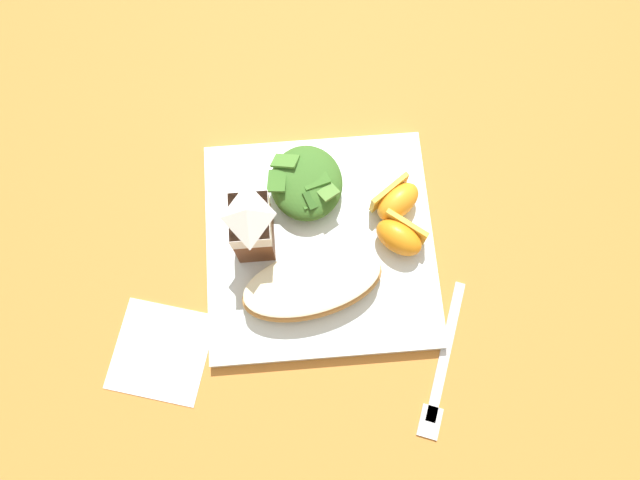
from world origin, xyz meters
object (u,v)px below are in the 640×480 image
object	(u,v)px
milk_carton	(252,225)
white_plate	(320,244)
orange_wedge_middle	(397,201)
cheesy_pizza_bread	(312,284)
orange_wedge_front	(400,236)
green_salad_pile	(306,183)
metal_fork	(441,371)
paper_napkin	(161,351)

from	to	relation	value
milk_carton	white_plate	bearing A→B (deg)	-97.00
orange_wedge_middle	cheesy_pizza_bread	bearing A→B (deg)	130.79
orange_wedge_front	orange_wedge_middle	distance (m)	0.05
white_plate	milk_carton	distance (m)	0.10
milk_carton	orange_wedge_middle	xyz separation A→B (m)	(0.03, -0.18, -0.04)
cheesy_pizza_bread	orange_wedge_middle	bearing A→B (deg)	-49.21
white_plate	cheesy_pizza_bread	xyz separation A→B (m)	(-0.06, 0.01, 0.03)
green_salad_pile	orange_wedge_front	size ratio (longest dim) A/B	1.44
white_plate	orange_wedge_front	bearing A→B (deg)	-93.57
white_plate	orange_wedge_middle	distance (m)	0.11
metal_fork	orange_wedge_middle	bearing A→B (deg)	9.16
white_plate	green_salad_pile	size ratio (longest dim) A/B	2.80
orange_wedge_front	orange_wedge_middle	bearing A→B (deg)	-2.46
white_plate	metal_fork	distance (m)	0.21
orange_wedge_front	paper_napkin	distance (m)	0.32
orange_wedge_middle	metal_fork	xyz separation A→B (m)	(-0.20, -0.03, -0.03)
orange_wedge_middle	metal_fork	distance (m)	0.21
milk_carton	orange_wedge_middle	world-z (taller)	milk_carton
cheesy_pizza_bread	milk_carton	size ratio (longest dim) A/B	1.66
milk_carton	orange_wedge_front	distance (m)	0.18
metal_fork	green_salad_pile	bearing A→B (deg)	30.94
white_plate	green_salad_pile	bearing A→B (deg)	9.04
white_plate	milk_carton	bearing A→B (deg)	83.00
orange_wedge_front	orange_wedge_middle	size ratio (longest dim) A/B	1.00
paper_napkin	white_plate	bearing A→B (deg)	-59.84
orange_wedge_front	paper_napkin	bearing A→B (deg)	110.44
green_salad_pile	milk_carton	distance (m)	0.10
white_plate	cheesy_pizza_bread	size ratio (longest dim) A/B	1.54
green_salad_pile	metal_fork	world-z (taller)	green_salad_pile
cheesy_pizza_bread	orange_wedge_front	size ratio (longest dim) A/B	2.62
orange_wedge_front	orange_wedge_middle	world-z (taller)	same
metal_fork	orange_wedge_front	bearing A→B (deg)	12.41
orange_wedge_front	paper_napkin	xyz separation A→B (m)	(-0.11, 0.30, -0.03)
paper_napkin	cheesy_pizza_bread	bearing A→B (deg)	-72.11
cheesy_pizza_bread	white_plate	bearing A→B (deg)	-13.51
white_plate	orange_wedge_front	world-z (taller)	orange_wedge_front
cheesy_pizza_bread	green_salad_pile	distance (m)	0.13
white_plate	paper_napkin	bearing A→B (deg)	120.16
cheesy_pizza_bread	green_salad_pile	bearing A→B (deg)	-0.90
orange_wedge_front	metal_fork	size ratio (longest dim) A/B	0.38
orange_wedge_front	cheesy_pizza_bread	bearing A→B (deg)	114.59
green_salad_pile	cheesy_pizza_bread	bearing A→B (deg)	179.10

